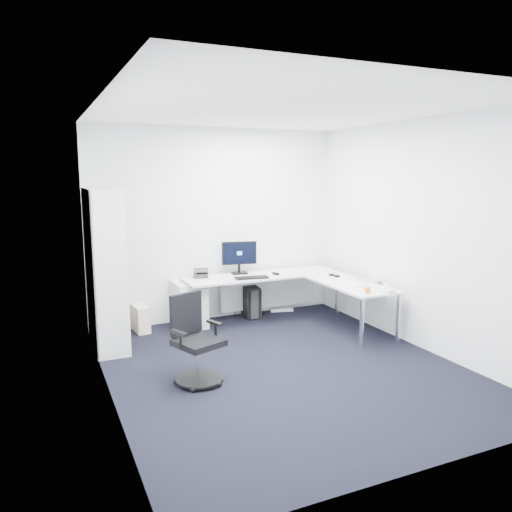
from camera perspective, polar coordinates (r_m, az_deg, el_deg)
name	(u,v)px	position (r m, az deg, el deg)	size (l,w,h in m)	color
ground	(283,367)	(5.54, 3.08, -12.55)	(4.20, 4.20, 0.00)	black
ceiling	(285,109)	(5.17, 3.36, 16.40)	(4.20, 4.20, 0.00)	white
wall_back	(216,225)	(7.10, -4.57, 3.58)	(3.60, 0.02, 2.70)	white
wall_front	(430,284)	(3.48, 19.24, -3.06)	(3.60, 0.02, 2.70)	white
wall_left	(105,255)	(4.65, -16.91, 0.11)	(0.02, 4.20, 2.70)	white
wall_right	(419,235)	(6.21, 18.16, 2.30)	(0.02, 4.20, 2.70)	white
l_desk	(272,302)	(6.86, 1.87, -5.30)	(2.25, 1.26, 0.66)	silver
drawer_pedestal	(189,304)	(6.89, -7.63, -5.48)	(0.40, 0.50, 0.61)	silver
bookshelf	(105,269)	(6.16, -16.84, -1.45)	(0.37, 0.95, 1.90)	silver
task_chair	(199,340)	(5.02, -6.57, -9.52)	(0.50, 0.50, 0.89)	black
black_pc_tower	(250,301)	(7.33, -0.72, -5.13)	(0.21, 0.47, 0.46)	black
beige_pc_tower	(140,318)	(6.82, -13.10, -6.96)	(0.17, 0.37, 0.35)	beige
power_strip	(282,310)	(7.62, 2.98, -6.19)	(0.34, 0.06, 0.04)	white
monitor	(239,257)	(7.08, -1.91, -0.14)	(0.50, 0.16, 0.48)	black
black_keyboard	(252,278)	(6.80, -0.51, -2.49)	(0.45, 0.16, 0.02)	black
mouse	(276,274)	(7.05, 2.28, -2.03)	(0.06, 0.10, 0.03)	black
desk_phone	(201,272)	(6.91, -6.33, -1.88)	(0.19, 0.19, 0.13)	#272729
laptop	(367,272)	(6.82, 12.62, -1.77)	(0.34, 0.33, 0.24)	silver
white_keyboard	(349,283)	(6.58, 10.58, -3.09)	(0.13, 0.44, 0.01)	white
headphones	(334,275)	(7.02, 8.94, -2.13)	(0.11, 0.17, 0.05)	black
orange_fruit	(367,290)	(6.14, 12.63, -3.76)	(0.08, 0.08, 0.08)	#D56412
tissue_box	(387,291)	(6.13, 14.70, -3.90)	(0.11, 0.20, 0.07)	white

